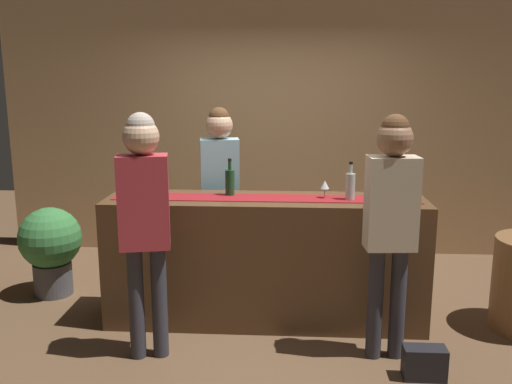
# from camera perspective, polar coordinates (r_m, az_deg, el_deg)

# --- Properties ---
(ground_plane) EXTENTS (10.00, 10.00, 0.00)m
(ground_plane) POSITION_cam_1_polar(r_m,az_deg,el_deg) (4.70, 0.92, -12.97)
(ground_plane) COLOR brown
(back_wall) EXTENTS (6.00, 0.12, 2.90)m
(back_wall) POSITION_cam_1_polar(r_m,az_deg,el_deg) (6.18, 1.75, 7.00)
(back_wall) COLOR tan
(back_wall) RESTS_ON ground
(bar_counter) EXTENTS (2.54, 0.60, 1.03)m
(bar_counter) POSITION_cam_1_polar(r_m,az_deg,el_deg) (4.50, 0.95, -7.04)
(bar_counter) COLOR #543821
(bar_counter) RESTS_ON ground
(counter_runner_cloth) EXTENTS (2.41, 0.28, 0.01)m
(counter_runner_cloth) POSITION_cam_1_polar(r_m,az_deg,el_deg) (4.36, 0.97, -0.62)
(counter_runner_cloth) COLOR maroon
(counter_runner_cloth) RESTS_ON bar_counter
(wine_bottle_amber) EXTENTS (0.07, 0.07, 0.30)m
(wine_bottle_amber) POSITION_cam_1_polar(r_m,az_deg,el_deg) (4.38, 14.91, 0.51)
(wine_bottle_amber) COLOR brown
(wine_bottle_amber) RESTS_ON bar_counter
(wine_bottle_green) EXTENTS (0.07, 0.07, 0.30)m
(wine_bottle_green) POSITION_cam_1_polar(r_m,az_deg,el_deg) (4.45, -2.72, 1.05)
(wine_bottle_green) COLOR #194723
(wine_bottle_green) RESTS_ON bar_counter
(wine_bottle_clear) EXTENTS (0.07, 0.07, 0.30)m
(wine_bottle_clear) POSITION_cam_1_polar(r_m,az_deg,el_deg) (4.34, 9.71, 0.63)
(wine_bottle_clear) COLOR #B2C6C1
(wine_bottle_clear) RESTS_ON bar_counter
(wine_glass_near_customer) EXTENTS (0.07, 0.07, 0.14)m
(wine_glass_near_customer) POSITION_cam_1_polar(r_m,az_deg,el_deg) (4.39, -9.90, 0.66)
(wine_glass_near_customer) COLOR silver
(wine_glass_near_customer) RESTS_ON bar_counter
(wine_glass_mid_counter) EXTENTS (0.07, 0.07, 0.14)m
(wine_glass_mid_counter) POSITION_cam_1_polar(r_m,az_deg,el_deg) (4.37, 7.12, 0.69)
(wine_glass_mid_counter) COLOR silver
(wine_glass_mid_counter) RESTS_ON bar_counter
(bartender) EXTENTS (0.37, 0.26, 1.71)m
(bartender) POSITION_cam_1_polar(r_m,az_deg,el_deg) (4.96, -3.74, 1.24)
(bartender) COLOR #26262B
(bartender) RESTS_ON ground
(customer_sipping) EXTENTS (0.35, 0.24, 1.73)m
(customer_sipping) POSITION_cam_1_polar(r_m,az_deg,el_deg) (3.86, 13.78, -1.90)
(customer_sipping) COLOR #33333D
(customer_sipping) RESTS_ON ground
(customer_browsing) EXTENTS (0.37, 0.26, 1.74)m
(customer_browsing) POSITION_cam_1_polar(r_m,az_deg,el_deg) (3.83, -11.49, -1.77)
(customer_browsing) COLOR #33333D
(customer_browsing) RESTS_ON ground
(potted_plant_tall) EXTENTS (0.56, 0.56, 0.82)m
(potted_plant_tall) POSITION_cam_1_polar(r_m,az_deg,el_deg) (5.37, -20.45, -5.15)
(potted_plant_tall) COLOR #4C4C51
(potted_plant_tall) RESTS_ON ground
(handbag) EXTENTS (0.28, 0.14, 0.22)m
(handbag) POSITION_cam_1_polar(r_m,az_deg,el_deg) (3.99, 16.99, -16.51)
(handbag) COLOR black
(handbag) RESTS_ON ground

